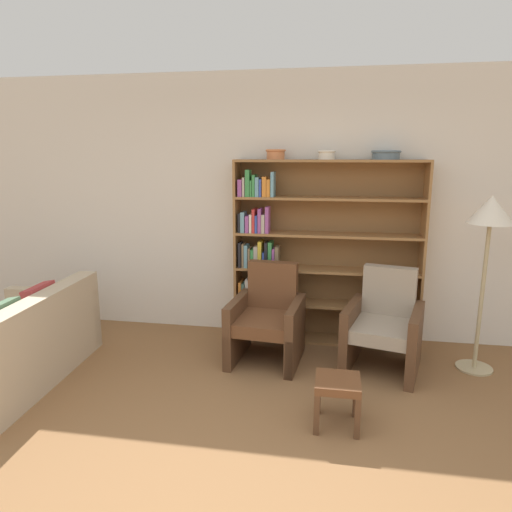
% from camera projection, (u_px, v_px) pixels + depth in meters
% --- Properties ---
extents(wall_back, '(12.00, 0.06, 2.75)m').
position_uv_depth(wall_back, '(283.00, 208.00, 4.80)').
color(wall_back, silver).
rests_on(wall_back, ground).
extents(bookshelf, '(1.88, 0.30, 1.87)m').
position_uv_depth(bookshelf, '(307.00, 256.00, 4.69)').
color(bookshelf, olive).
rests_on(bookshelf, ground).
extents(bowl_olive, '(0.20, 0.20, 0.10)m').
position_uv_depth(bowl_olive, '(276.00, 154.00, 4.51)').
color(bowl_olive, '#C67547').
rests_on(bowl_olive, bookshelf).
extents(bowl_brass, '(0.18, 0.18, 0.09)m').
position_uv_depth(bowl_brass, '(326.00, 154.00, 4.43)').
color(bowl_brass, silver).
rests_on(bowl_brass, bookshelf).
extents(bowl_slate, '(0.28, 0.28, 0.09)m').
position_uv_depth(bowl_slate, '(386.00, 154.00, 4.33)').
color(bowl_slate, slate).
rests_on(bowl_slate, bookshelf).
extents(couch, '(1.02, 1.75, 0.80)m').
position_uv_depth(couch, '(7.00, 351.00, 3.88)').
color(couch, tan).
rests_on(couch, ground).
extents(armchair_leather, '(0.70, 0.74, 0.90)m').
position_uv_depth(armchair_leather, '(267.00, 320.00, 4.32)').
color(armchair_leather, brown).
rests_on(armchair_leather, ground).
extents(armchair_cushioned, '(0.79, 0.82, 0.90)m').
position_uv_depth(armchair_cushioned, '(384.00, 327.00, 4.14)').
color(armchair_cushioned, brown).
rests_on(armchair_cushioned, ground).
extents(floor_lamp, '(0.39, 0.39, 1.58)m').
position_uv_depth(floor_lamp, '(490.00, 222.00, 3.89)').
color(floor_lamp, tan).
rests_on(floor_lamp, ground).
extents(footstool, '(0.32, 0.32, 0.36)m').
position_uv_depth(footstool, '(338.00, 389.00, 3.25)').
color(footstool, brown).
rests_on(footstool, ground).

